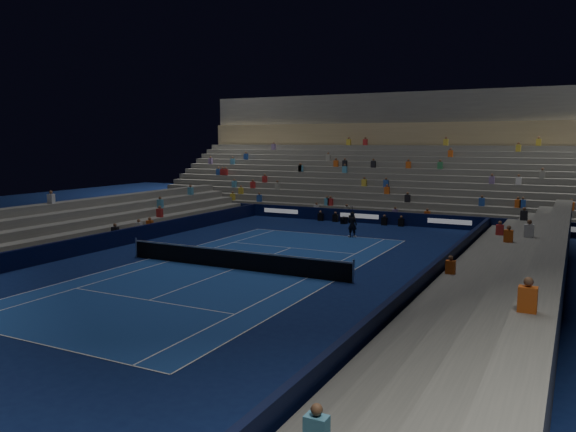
% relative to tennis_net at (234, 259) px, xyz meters
% --- Properties ---
extents(ground, '(90.00, 90.00, 0.00)m').
position_rel_tennis_net_xyz_m(ground, '(0.00, 0.00, -0.50)').
color(ground, '#0C194A').
rests_on(ground, ground).
extents(court_surface, '(10.97, 23.77, 0.01)m').
position_rel_tennis_net_xyz_m(court_surface, '(0.00, 0.00, -0.50)').
color(court_surface, navy).
rests_on(court_surface, ground).
extents(sponsor_barrier_far, '(44.00, 0.25, 1.00)m').
position_rel_tennis_net_xyz_m(sponsor_barrier_far, '(0.00, 18.50, -0.00)').
color(sponsor_barrier_far, black).
rests_on(sponsor_barrier_far, ground).
extents(sponsor_barrier_east, '(0.25, 37.00, 1.00)m').
position_rel_tennis_net_xyz_m(sponsor_barrier_east, '(9.70, 0.00, -0.00)').
color(sponsor_barrier_east, black).
rests_on(sponsor_barrier_east, ground).
extents(sponsor_barrier_west, '(0.25, 37.00, 1.00)m').
position_rel_tennis_net_xyz_m(sponsor_barrier_west, '(-9.70, 0.00, -0.00)').
color(sponsor_barrier_west, black).
rests_on(sponsor_barrier_west, ground).
extents(grandstand_main, '(44.00, 15.20, 11.20)m').
position_rel_tennis_net_xyz_m(grandstand_main, '(0.00, 27.90, 2.87)').
color(grandstand_main, '#63635E').
rests_on(grandstand_main, ground).
extents(grandstand_east, '(5.00, 37.00, 2.50)m').
position_rel_tennis_net_xyz_m(grandstand_east, '(13.17, 0.00, 0.41)').
color(grandstand_east, '#5E5E5A').
rests_on(grandstand_east, ground).
extents(grandstand_west, '(5.00, 37.00, 2.50)m').
position_rel_tennis_net_xyz_m(grandstand_west, '(-13.17, 0.00, 0.41)').
color(grandstand_west, slate).
rests_on(grandstand_west, ground).
extents(tennis_net, '(12.90, 0.10, 1.10)m').
position_rel_tennis_net_xyz_m(tennis_net, '(0.00, 0.00, 0.00)').
color(tennis_net, '#B2B2B7').
rests_on(tennis_net, ground).
extents(tennis_player, '(0.64, 0.42, 1.74)m').
position_rel_tennis_net_xyz_m(tennis_player, '(1.91, 11.73, 0.36)').
color(tennis_player, black).
rests_on(tennis_player, ground).
extents(broadcast_camera, '(0.46, 0.87, 0.54)m').
position_rel_tennis_net_xyz_m(broadcast_camera, '(-0.89, 17.34, -0.22)').
color(broadcast_camera, black).
rests_on(broadcast_camera, ground).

